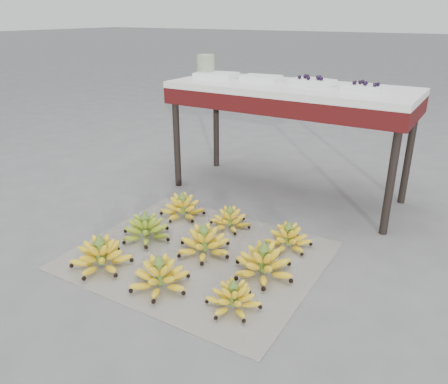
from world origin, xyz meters
The scene contains 17 objects.
ground centered at (0.00, 0.00, 0.00)m, with size 60.00×60.00×0.00m, color #5F5F62.
newspaper_mat centered at (-0.10, -0.06, 0.00)m, with size 1.25×1.05×0.01m, color silver.
bunch_front_left centered at (-0.45, -0.41, 0.07)m, with size 0.37×0.37×0.18m.
bunch_front_center centered at (-0.09, -0.39, 0.07)m, with size 0.38×0.38×0.17m.
bunch_front_right centered at (0.28, -0.35, 0.06)m, with size 0.25×0.25×0.15m.
bunch_mid_left centered at (-0.46, -0.06, 0.07)m, with size 0.31×0.31×0.17m.
bunch_mid_center centered at (-0.09, -0.03, 0.07)m, with size 0.39×0.39×0.18m.
bunch_mid_right centered at (0.28, -0.05, 0.07)m, with size 0.36×0.36×0.19m.
bunch_back_left centered at (-0.46, 0.29, 0.06)m, with size 0.36×0.36×0.17m.
bunch_back_center centered at (-0.12, 0.31, 0.06)m, with size 0.28×0.28×0.15m.
bunch_back_right centered at (0.27, 0.27, 0.06)m, with size 0.30×0.30×0.16m.
vendor_table centered at (-0.07, 0.98, 0.68)m, with size 1.60×0.64×0.77m.
tray_far_left centered at (-0.62, 0.95, 0.79)m, with size 0.30×0.23×0.04m.
tray_left centered at (-0.29, 1.00, 0.79)m, with size 0.26×0.20×0.04m.
tray_right centered at (0.07, 1.01, 0.79)m, with size 0.29×0.24×0.07m.
tray_far_right centered at (0.42, 0.96, 0.79)m, with size 0.26×0.21×0.06m.
glass_jar centered at (-0.72, 0.98, 0.85)m, with size 0.13×0.13×0.16m, color #D5EDBD.
Camera 1 is at (1.07, -1.71, 1.20)m, focal length 35.00 mm.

